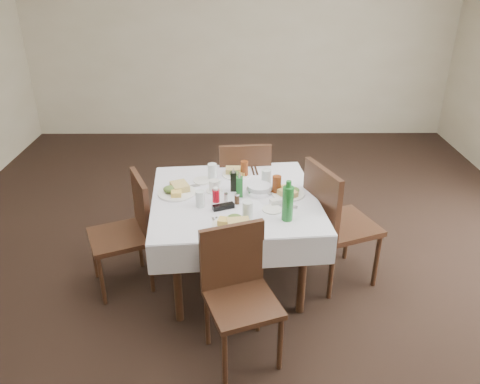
{
  "coord_description": "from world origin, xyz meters",
  "views": [
    {
      "loc": [
        -0.05,
        -3.24,
        2.37
      ],
      "look_at": [
        -0.02,
        -0.09,
        0.8
      ],
      "focal_mm": 35.0,
      "sensor_mm": 36.0,
      "label": 1
    }
  ],
  "objects": [
    {
      "name": "chair_south",
      "position": [
        -0.04,
        -0.85,
        0.51
      ],
      "size": [
        0.54,
        0.54,
        0.9
      ],
      "color": "#2F2013",
      "rests_on": "ground"
    },
    {
      "name": "cutlery_n",
      "position": [
        0.1,
        0.37,
        0.77
      ],
      "size": [
        0.06,
        0.19,
        0.01
      ],
      "color": "silver",
      "rests_on": "dining_table"
    },
    {
      "name": "cutlery_e",
      "position": [
        0.31,
        -0.26,
        0.77
      ],
      "size": [
        0.16,
        0.07,
        0.01
      ],
      "color": "silver",
      "rests_on": "dining_table"
    },
    {
      "name": "water_e",
      "position": [
        0.19,
        0.08,
        0.83
      ],
      "size": [
        0.08,
        0.08,
        0.14
      ],
      "color": "silver",
      "rests_on": "dining_table"
    },
    {
      "name": "side_plate_a",
      "position": [
        -0.32,
        0.18,
        0.77
      ],
      "size": [
        0.15,
        0.15,
        0.01
      ],
      "color": "white",
      "rests_on": "dining_table"
    },
    {
      "name": "chair_east",
      "position": [
        0.69,
        -0.11,
        0.58
      ],
      "size": [
        0.62,
        0.62,
        1.02
      ],
      "color": "#2F2013",
      "rests_on": "ground"
    },
    {
      "name": "salt_shaker",
      "position": [
        -0.13,
        -0.17,
        0.8
      ],
      "size": [
        0.03,
        0.03,
        0.07
      ],
      "color": "white",
      "rests_on": "dining_table"
    },
    {
      "name": "meal_east",
      "position": [
        0.35,
        -0.07,
        0.78
      ],
      "size": [
        0.25,
        0.25,
        0.05
      ],
      "color": "white",
      "rests_on": "dining_table"
    },
    {
      "name": "water_n",
      "position": [
        -0.24,
        0.22,
        0.83
      ],
      "size": [
        0.07,
        0.07,
        0.13
      ],
      "color": "silver",
      "rests_on": "dining_table"
    },
    {
      "name": "chair_north",
      "position": [
        0.02,
        0.6,
        0.54
      ],
      "size": [
        0.48,
        0.48,
        0.95
      ],
      "color": "#2F2013",
      "rests_on": "ground"
    },
    {
      "name": "sunglasses",
      "position": [
        -0.14,
        -0.28,
        0.78
      ],
      "size": [
        0.17,
        0.11,
        0.03
      ],
      "color": "black",
      "rests_on": "dining_table"
    },
    {
      "name": "ground_plane",
      "position": [
        0.0,
        0.0,
        0.0
      ],
      "size": [
        7.0,
        7.0,
        0.0
      ],
      "primitive_type": "plane",
      "color": "black"
    },
    {
      "name": "iced_tea_b",
      "position": [
        0.26,
        -0.04,
        0.83
      ],
      "size": [
        0.07,
        0.07,
        0.14
      ],
      "color": "#692C0F",
      "rests_on": "dining_table"
    },
    {
      "name": "side_plate_b",
      "position": [
        0.21,
        -0.31,
        0.77
      ],
      "size": [
        0.14,
        0.14,
        0.01
      ],
      "color": "white",
      "rests_on": "dining_table"
    },
    {
      "name": "cutlery_w",
      "position": [
        -0.42,
        0.07,
        0.77
      ],
      "size": [
        0.17,
        0.09,
        0.01
      ],
      "color": "silver",
      "rests_on": "dining_table"
    },
    {
      "name": "pepper_shaker",
      "position": [
        -0.05,
        -0.21,
        0.8
      ],
      "size": [
        0.04,
        0.04,
        0.08
      ],
      "color": "#442B1A",
      "rests_on": "dining_table"
    },
    {
      "name": "meal_south",
      "position": [
        -0.06,
        -0.54,
        0.79
      ],
      "size": [
        0.29,
        0.29,
        0.06
      ],
      "color": "white",
      "rests_on": "dining_table"
    },
    {
      "name": "cutlery_s",
      "position": [
        -0.18,
        -0.49,
        0.77
      ],
      "size": [
        0.08,
        0.16,
        0.01
      ],
      "color": "silver",
      "rests_on": "dining_table"
    },
    {
      "name": "chair_west",
      "position": [
        -0.88,
        -0.12,
        0.52
      ],
      "size": [
        0.57,
        0.57,
        0.92
      ],
      "color": "#2F2013",
      "rests_on": "ground"
    },
    {
      "name": "water_s",
      "position": [
        0.03,
        -0.43,
        0.83
      ],
      "size": [
        0.07,
        0.07,
        0.13
      ],
      "color": "silver",
      "rests_on": "dining_table"
    },
    {
      "name": "ketchup_bottle",
      "position": [
        -0.2,
        -0.18,
        0.82
      ],
      "size": [
        0.05,
        0.05,
        0.12
      ],
      "color": "#B10817",
      "rests_on": "dining_table"
    },
    {
      "name": "room_shell",
      "position": [
        0.0,
        0.0,
        1.71
      ],
      "size": [
        6.04,
        7.04,
        2.8
      ],
      "color": "#BCB094",
      "rests_on": "ground"
    },
    {
      "name": "coffee_mug",
      "position": [
        -0.22,
        -0.0,
        0.8
      ],
      "size": [
        0.13,
        0.13,
        0.09
      ],
      "color": "white",
      "rests_on": "dining_table"
    },
    {
      "name": "dining_table",
      "position": [
        -0.06,
        -0.09,
        0.68
      ],
      "size": [
        1.35,
        1.35,
        0.76
      ],
      "color": "#2F2013",
      "rests_on": "ground"
    },
    {
      "name": "meal_north",
      "position": [
        -0.06,
        0.3,
        0.78
      ],
      "size": [
        0.24,
        0.24,
        0.05
      ],
      "color": "white",
      "rests_on": "dining_table"
    },
    {
      "name": "water_w",
      "position": [
        -0.31,
        -0.25,
        0.82
      ],
      "size": [
        0.07,
        0.07,
        0.12
      ],
      "color": "silver",
      "rests_on": "dining_table"
    },
    {
      "name": "bread_basket",
      "position": [
        0.13,
        -0.03,
        0.79
      ],
      "size": [
        0.2,
        0.2,
        0.07
      ],
      "color": "silver",
      "rests_on": "dining_table"
    },
    {
      "name": "oil_cruet_green",
      "position": [
        -0.03,
        -0.09,
        0.85
      ],
      "size": [
        0.05,
        0.05,
        0.2
      ],
      "color": "#1E6F2B",
      "rests_on": "dining_table"
    },
    {
      "name": "meal_west",
      "position": [
        -0.51,
        -0.03,
        0.79
      ],
      "size": [
        0.29,
        0.29,
        0.06
      ],
      "color": "white",
      "rests_on": "dining_table"
    },
    {
      "name": "oil_cruet_dark",
      "position": [
        -0.07,
        0.01,
        0.85
      ],
      "size": [
        0.05,
        0.05,
        0.2
      ],
      "color": "black",
      "rests_on": "dining_table"
    },
    {
      "name": "green_bottle",
      "position": [
        0.3,
        -0.44,
        0.89
      ],
      "size": [
        0.08,
        0.08,
        0.29
      ],
      "color": "#1E6F2B",
      "rests_on": "dining_table"
    },
    {
      "name": "iced_tea_a",
      "position": [
        0.02,
        0.28,
        0.83
      ],
      "size": [
        0.06,
        0.06,
        0.13
      ],
      "color": "#692C0F",
      "rests_on": "dining_table"
    },
    {
      "name": "sugar_caddy",
      "position": [
        0.24,
        -0.22,
        0.79
      ],
      "size": [
        0.1,
        0.07,
        0.04
      ],
      "color": "white",
      "rests_on": "dining_table"
    }
  ]
}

